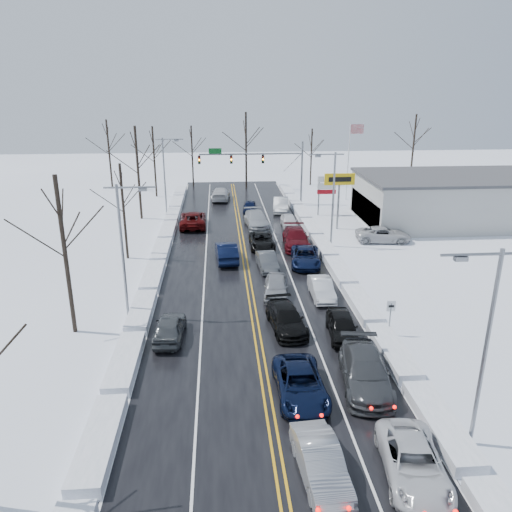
{
  "coord_description": "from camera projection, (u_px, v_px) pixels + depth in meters",
  "views": [
    {
      "loc": [
        -2.19,
        -35.15,
        14.94
      ],
      "look_at": [
        0.53,
        0.51,
        2.5
      ],
      "focal_mm": 35.0,
      "sensor_mm": 36.0,
      "label": 1
    }
  ],
  "objects": [
    {
      "name": "ground",
      "position": [
        250.0,
        289.0,
        38.17
      ],
      "size": [
        160.0,
        160.0,
        0.0
      ],
      "primitive_type": "plane",
      "color": "white",
      "rests_on": "ground"
    },
    {
      "name": "road_surface",
      "position": [
        248.0,
        279.0,
        40.05
      ],
      "size": [
        14.0,
        84.0,
        0.01
      ],
      "primitive_type": "cube",
      "color": "black",
      "rests_on": "ground"
    },
    {
      "name": "snow_bank_left",
      "position": [
        152.0,
        282.0,
        39.5
      ],
      "size": [
        1.45,
        72.0,
        0.62
      ],
      "primitive_type": "cube",
      "color": "white",
      "rests_on": "ground"
    },
    {
      "name": "snow_bank_right",
      "position": [
        341.0,
        277.0,
        40.59
      ],
      "size": [
        1.45,
        72.0,
        0.62
      ],
      "primitive_type": "cube",
      "color": "white",
      "rests_on": "ground"
    },
    {
      "name": "traffic_signal_mast",
      "position": [
        263.0,
        162.0,
        62.97
      ],
      "size": [
        13.28,
        0.39,
        8.0
      ],
      "color": "slate",
      "rests_on": "ground"
    },
    {
      "name": "tires_plus_sign",
      "position": [
        339.0,
        183.0,
        52.34
      ],
      "size": [
        3.2,
        0.34,
        6.0
      ],
      "color": "slate",
      "rests_on": "ground"
    },
    {
      "name": "used_vehicles_sign",
      "position": [
        327.0,
        187.0,
        58.55
      ],
      "size": [
        2.2,
        0.22,
        4.65
      ],
      "color": "slate",
      "rests_on": "ground"
    },
    {
      "name": "speed_limit_sign",
      "position": [
        391.0,
        311.0,
        30.68
      ],
      "size": [
        0.55,
        0.09,
        2.35
      ],
      "color": "slate",
      "rests_on": "ground"
    },
    {
      "name": "flagpole",
      "position": [
        350.0,
        155.0,
        65.56
      ],
      "size": [
        1.87,
        1.2,
        10.0
      ],
      "color": "silver",
      "rests_on": "ground"
    },
    {
      "name": "dealership_building",
      "position": [
        452.0,
        199.0,
        55.97
      ],
      "size": [
        20.4,
        12.4,
        5.3
      ],
      "color": "#AAAAA5",
      "rests_on": "ground"
    },
    {
      "name": "streetlight_se",
      "position": [
        483.0,
        336.0,
        20.06
      ],
      "size": [
        3.2,
        0.25,
        9.0
      ],
      "color": "slate",
      "rests_on": "ground"
    },
    {
      "name": "streetlight_ne",
      "position": [
        331.0,
        192.0,
        46.43
      ],
      "size": [
        3.2,
        0.25,
        9.0
      ],
      "color": "slate",
      "rests_on": "ground"
    },
    {
      "name": "streetlight_sw",
      "position": [
        125.0,
        241.0,
        32.06
      ],
      "size": [
        3.2,
        0.25,
        9.0
      ],
      "color": "slate",
      "rests_on": "ground"
    },
    {
      "name": "streetlight_nw",
      "position": [
        166.0,
        170.0,
        58.43
      ],
      "size": [
        3.2,
        0.25,
        9.0
      ],
      "color": "slate",
      "rests_on": "ground"
    },
    {
      "name": "tree_left_b",
      "position": [
        61.0,
        225.0,
        29.39
      ],
      "size": [
        4.0,
        4.0,
        10.0
      ],
      "color": "#2D231C",
      "rests_on": "ground"
    },
    {
      "name": "tree_left_c",
      "position": [
        122.0,
        193.0,
        42.99
      ],
      "size": [
        3.4,
        3.4,
        8.5
      ],
      "color": "#2D231C",
      "rests_on": "ground"
    },
    {
      "name": "tree_left_d",
      "position": [
        137.0,
        155.0,
        55.67
      ],
      "size": [
        4.2,
        4.2,
        10.5
      ],
      "color": "#2D231C",
      "rests_on": "ground"
    },
    {
      "name": "tree_left_e",
      "position": [
        154.0,
        148.0,
        67.23
      ],
      "size": [
        3.8,
        3.8,
        9.5
      ],
      "color": "#2D231C",
      "rests_on": "ground"
    },
    {
      "name": "tree_far_a",
      "position": [
        108.0,
        141.0,
        72.25
      ],
      "size": [
        4.0,
        4.0,
        10.0
      ],
      "color": "#2D231C",
      "rests_on": "ground"
    },
    {
      "name": "tree_far_b",
      "position": [
        192.0,
        144.0,
        74.28
      ],
      "size": [
        3.6,
        3.6,
        9.0
      ],
      "color": "#2D231C",
      "rests_on": "ground"
    },
    {
      "name": "tree_far_c",
      "position": [
        246.0,
        136.0,
        72.51
      ],
      "size": [
        4.4,
        4.4,
        11.0
      ],
      "color": "#2D231C",
      "rests_on": "ground"
    },
    {
      "name": "tree_far_d",
      "position": [
        312.0,
        146.0,
        75.22
      ],
      "size": [
        3.4,
        3.4,
        8.5
      ],
      "color": "#2D231C",
      "rests_on": "ground"
    },
    {
      "name": "tree_far_e",
      "position": [
        414.0,
        135.0,
        76.38
      ],
      "size": [
        4.2,
        4.2,
        10.5
      ],
      "color": "#2D231C",
      "rests_on": "ground"
    },
    {
      "name": "queued_car_1",
      "position": [
        320.0,
        477.0,
        19.95
      ],
      "size": [
        1.94,
        4.63,
        1.49
      ],
      "primitive_type": "imported",
      "rotation": [
        0.0,
        0.0,
        0.08
      ],
      "color": "#95979C",
      "rests_on": "ground"
    },
    {
      "name": "queued_car_2",
      "position": [
        300.0,
        396.0,
        25.14
      ],
      "size": [
        2.45,
        5.22,
        1.44
      ],
      "primitive_type": "imported",
      "rotation": [
        0.0,
        0.0,
        0.01
      ],
      "color": "black",
      "rests_on": "ground"
    },
    {
      "name": "queued_car_3",
      "position": [
        286.0,
        329.0,
        32.01
      ],
      "size": [
        2.51,
        5.14,
        1.44
      ],
      "primitive_type": "imported",
      "rotation": [
        0.0,
        0.0,
        0.1
      ],
      "color": "black",
      "rests_on": "ground"
    },
    {
      "name": "queued_car_4",
      "position": [
        276.0,
        296.0,
        37.0
      ],
      "size": [
        2.32,
        4.55,
        1.48
      ],
      "primitive_type": "imported",
      "rotation": [
        0.0,
        0.0,
        -0.13
      ],
      "color": "#929499",
      "rests_on": "ground"
    },
    {
      "name": "queued_car_5",
      "position": [
        267.0,
        269.0,
        42.33
      ],
      "size": [
        1.74,
        4.26,
        1.38
      ],
      "primitive_type": "imported",
      "rotation": [
        0.0,
        0.0,
        0.07
      ],
      "color": "#45474A",
      "rests_on": "ground"
    },
    {
      "name": "queued_car_6",
      "position": [
        262.0,
        248.0,
        47.8
      ],
      "size": [
        2.29,
        4.94,
        1.37
      ],
      "primitive_type": "imported",
      "rotation": [
        0.0,
        0.0,
        -0.0
      ],
      "color": "black",
      "rests_on": "ground"
    },
    {
      "name": "queued_car_7",
      "position": [
        257.0,
        227.0,
        54.69
      ],
      "size": [
        2.78,
        5.9,
        1.66
      ],
      "primitive_type": "imported",
      "rotation": [
        0.0,
        0.0,
        0.08
      ],
      "color": "#A8ACB1",
      "rests_on": "ground"
    },
    {
      "name": "queued_car_8",
      "position": [
        250.0,
        212.0,
        60.99
      ],
      "size": [
        1.95,
        4.06,
        1.34
      ],
      "primitive_type": "imported",
      "rotation": [
        0.0,
        0.0,
        -0.1
      ],
      "color": "black",
      "rests_on": "ground"
    },
    {
      "name": "queued_car_10",
      "position": [
        412.0,
        477.0,
        20.0
      ],
      "size": [
        2.91,
        5.26,
        1.39
      ],
      "primitive_type": "imported",
      "rotation": [
        0.0,
        0.0,
        -0.12
      ],
      "color": "silver",
      "rests_on": "ground"
    },
    {
      "name": "queued_car_11",
      "position": [
        364.0,
        385.0,
        26.02
      ],
      "size": [
        3.12,
        6.11,
        1.7
      ],
      "primitive_type": "imported",
      "rotation": [
        0.0,
        0.0,
        -0.13
      ],
      "color": "#3C3E41",
      "rests_on": "ground"
    },
    {
      "name": "queued_car_12",
      "position": [
        342.0,
        336.0,
        31.05
      ],
      "size": [
        2.07,
        4.43,
        1.47
      ],
      "primitive_type": "imported",
      "rotation": [
        0.0,
        0.0,
        -0.08
      ],
      "color": "black",
      "rests_on": "ground"
    },
    {
      "name": "queued_car_13",
      "position": [
        321.0,
        297.0,
        36.73
      ],
      "size": [
        1.5,
        4.24,
        1.39
      ],
      "primitive_type": "imported",
      "rotation": [
        0.0,
        0.0,
        -0.01
      ],
      "color": "white",
      "rests_on": "ground"
    },
    {
      "name": "queued_car_14",
      "position": [
        305.0,
        265.0,
        43.34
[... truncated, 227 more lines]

